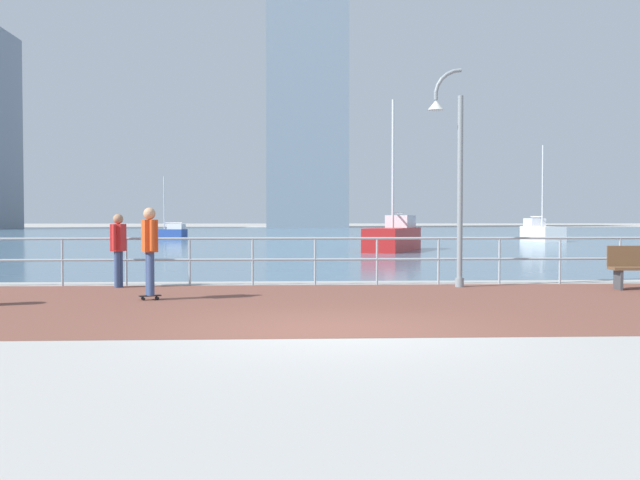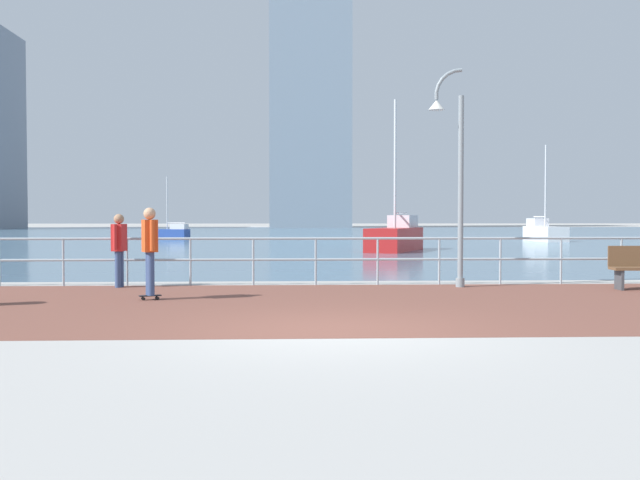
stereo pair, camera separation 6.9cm
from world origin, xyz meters
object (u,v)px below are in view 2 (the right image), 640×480
(bystander, at_px, (119,244))
(sailboat_white, at_px, (544,232))
(lamppost, at_px, (453,167))
(skateboarder, at_px, (150,245))
(sailboat_ivory, at_px, (396,236))
(sailboat_navy, at_px, (169,233))

(bystander, xyz_separation_m, sailboat_white, (19.68, 29.22, -0.36))
(lamppost, height_order, sailboat_white, sailboat_white)
(lamppost, relative_size, skateboarder, 2.79)
(skateboarder, height_order, sailboat_ivory, sailboat_ivory)
(lamppost, xyz_separation_m, sailboat_ivory, (1.23, 16.90, -1.99))
(lamppost, distance_m, bystander, 7.46)
(skateboarder, xyz_separation_m, sailboat_white, (18.55, 31.67, -0.45))
(skateboarder, distance_m, sailboat_white, 36.71)
(bystander, xyz_separation_m, sailboat_navy, (-4.71, 35.20, -0.52))
(bystander, bearing_deg, sailboat_white, 56.04)
(lamppost, bearing_deg, sailboat_navy, 108.66)
(sailboat_white, distance_m, sailboat_ivory, 16.83)
(lamppost, xyz_separation_m, bystander, (-7.26, 0.25, -1.69))
(sailboat_ivory, bearing_deg, lamppost, -94.15)
(lamppost, relative_size, bystander, 2.98)
(bystander, height_order, sailboat_white, sailboat_white)
(skateboarder, relative_size, sailboat_navy, 0.40)
(skateboarder, relative_size, sailboat_white, 0.28)
(sailboat_white, relative_size, sailboat_ivory, 0.89)
(skateboarder, bearing_deg, lamppost, 19.78)
(sailboat_white, bearing_deg, bystander, -123.96)
(sailboat_navy, distance_m, sailboat_ivory, 22.77)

